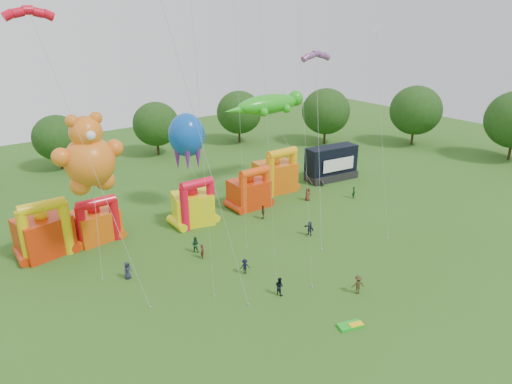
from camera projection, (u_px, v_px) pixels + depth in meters
ground at (369, 333)px, 36.91m from camera, size 160.00×160.00×0.00m
tree_ring at (360, 267)px, 34.43m from camera, size 125.00×127.12×12.07m
bouncy_castle_0 at (44, 233)px, 48.18m from camera, size 5.81×5.01×6.51m
bouncy_castle_1 at (96, 223)px, 51.43m from camera, size 5.20×4.40×5.45m
bouncy_castle_2 at (194, 206)px, 55.38m from camera, size 5.36×4.70×6.02m
bouncy_castle_3 at (250, 191)px, 60.25m from camera, size 4.99×4.08×5.73m
bouncy_castle_4 at (276, 174)px, 65.60m from camera, size 5.84×4.91×6.61m
stage_trailer at (331, 163)px, 70.32m from camera, size 8.55×4.15×5.26m
teddy_bear_kite at (91, 169)px, 42.52m from camera, size 6.60×4.80×15.89m
gecko_kite at (285, 138)px, 65.68m from camera, size 13.73×9.39×13.55m
octopus_kite at (191, 151)px, 56.97m from camera, size 4.55×7.92×12.83m
parafoil_kites at (229, 156)px, 42.99m from camera, size 33.59×13.20×27.25m
diamond_kites at (270, 98)px, 43.01m from camera, size 24.62×16.53×43.74m
folded_kite_bundle at (351, 325)px, 37.56m from camera, size 2.21×1.56×0.31m
spectator_0 at (127, 270)px, 44.18m from camera, size 1.01×0.83×1.78m
spectator_1 at (202, 251)px, 47.85m from camera, size 0.65×0.72×1.66m
spectator_2 at (195, 244)px, 49.14m from camera, size 1.08×1.10×1.78m
spectator_3 at (245, 266)px, 45.07m from camera, size 1.15×0.89×1.57m
spectator_4 at (263, 212)px, 57.11m from camera, size 0.98×1.13×1.82m
spectator_5 at (309, 228)px, 52.84m from camera, size 0.53×1.61×1.73m
spectator_6 at (308, 194)px, 62.71m from camera, size 1.00×0.74×1.86m
spectator_7 at (354, 192)px, 63.51m from camera, size 0.65×0.75×1.72m
spectator_8 at (279, 286)px, 41.67m from camera, size 0.79×0.95×1.76m
spectator_9 at (358, 285)px, 41.81m from camera, size 1.36×1.12×1.83m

